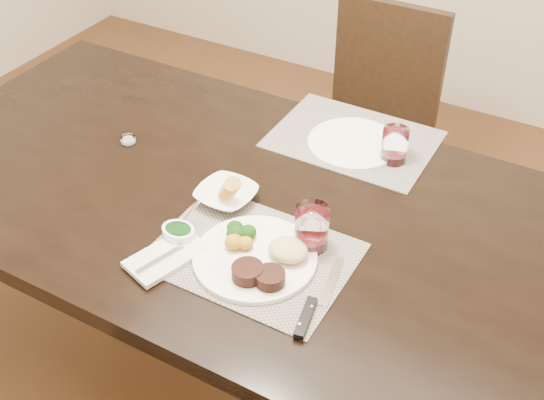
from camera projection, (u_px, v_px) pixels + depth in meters
The scene contains 14 objects.
ground_plane at pixel (249, 375), 2.25m from camera, with size 4.50×4.50×0.00m, color #422B15.
dining_table at pixel (244, 222), 1.83m from camera, with size 2.00×1.00×0.75m.
chair_far at pixel (373, 114), 2.56m from camera, with size 0.42×0.42×0.90m.
placemat_near at pixel (253, 255), 1.61m from camera, with size 0.46×0.34×0.00m, color gray.
placemat_far at pixel (353, 139), 1.99m from camera, with size 0.46×0.34×0.00m, color gray.
dinner_plate at pixel (259, 257), 1.57m from camera, with size 0.29×0.29×0.05m.
napkin_fork at pixel (167, 256), 1.59m from camera, with size 0.15×0.21×0.02m.
steak_knife at pixel (312, 308), 1.47m from camera, with size 0.05×0.27×0.01m.
cracker_bowl at pixel (226, 195), 1.75m from camera, with size 0.16×0.16×0.07m.
sauce_ramekin at pixel (179, 233), 1.64m from camera, with size 0.08×0.13×0.07m.
wine_glass_near at pixel (311, 230), 1.60m from camera, with size 0.08×0.08×0.11m.
far_plate at pixel (353, 143), 1.96m from camera, with size 0.26×0.26×0.01m, color white.
wine_glass_far at pixel (394, 147), 1.87m from camera, with size 0.07×0.07×0.10m.
salt_cellar at pixel (128, 140), 1.97m from camera, with size 0.04×0.04×0.02m.
Camera 1 is at (0.74, -1.17, 1.86)m, focal length 45.00 mm.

